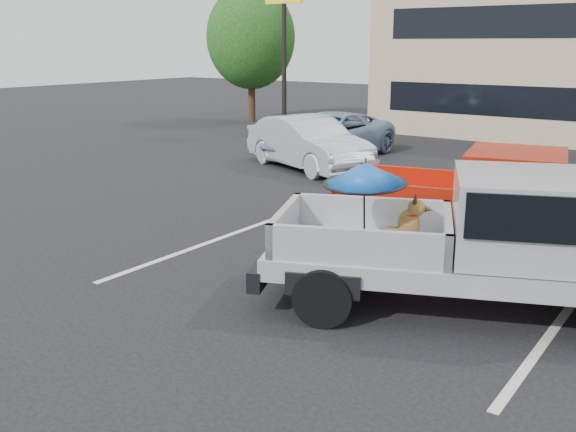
{
  "coord_description": "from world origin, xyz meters",
  "views": [
    {
      "loc": [
        4.59,
        -6.13,
        3.47
      ],
      "look_at": [
        -0.1,
        0.42,
        1.3
      ],
      "focal_mm": 40.0,
      "sensor_mm": 36.0,
      "label": 1
    }
  ],
  "objects_px": {
    "blue_suv": "(329,135)",
    "silver_pickup": "(499,236)",
    "motel_sign": "(284,11)",
    "silver_sedan": "(308,143)",
    "red_pickup": "(503,197)",
    "tree_left": "(251,38)"
  },
  "relations": [
    {
      "from": "blue_suv",
      "to": "tree_left",
      "type": "bearing_deg",
      "value": 144.91
    },
    {
      "from": "red_pickup",
      "to": "silver_sedan",
      "type": "xyz_separation_m",
      "value": [
        -6.88,
        4.34,
        -0.21
      ]
    },
    {
      "from": "red_pickup",
      "to": "silver_sedan",
      "type": "distance_m",
      "value": 8.14
    },
    {
      "from": "tree_left",
      "to": "silver_pickup",
      "type": "relative_size",
      "value": 1.0
    },
    {
      "from": "silver_pickup",
      "to": "blue_suv",
      "type": "relative_size",
      "value": 1.2
    },
    {
      "from": "tree_left",
      "to": "silver_sedan",
      "type": "xyz_separation_m",
      "value": [
        8.53,
        -8.08,
        -2.99
      ]
    },
    {
      "from": "tree_left",
      "to": "motel_sign",
      "type": "bearing_deg",
      "value": -36.87
    },
    {
      "from": "tree_left",
      "to": "blue_suv",
      "type": "distance_m",
      "value": 10.5
    },
    {
      "from": "motel_sign",
      "to": "tree_left",
      "type": "height_order",
      "value": "tree_left"
    },
    {
      "from": "motel_sign",
      "to": "silver_sedan",
      "type": "bearing_deg",
      "value": -48.29
    },
    {
      "from": "silver_sedan",
      "to": "blue_suv",
      "type": "relative_size",
      "value": 0.9
    },
    {
      "from": "motel_sign",
      "to": "red_pickup",
      "type": "bearing_deg",
      "value": -39.54
    },
    {
      "from": "motel_sign",
      "to": "tree_left",
      "type": "xyz_separation_m",
      "value": [
        -4.0,
        3.0,
        -0.92
      ]
    },
    {
      "from": "silver_pickup",
      "to": "silver_sedan",
      "type": "height_order",
      "value": "silver_pickup"
    },
    {
      "from": "tree_left",
      "to": "silver_sedan",
      "type": "relative_size",
      "value": 1.33
    },
    {
      "from": "silver_pickup",
      "to": "tree_left",
      "type": "bearing_deg",
      "value": 113.93
    },
    {
      "from": "motel_sign",
      "to": "blue_suv",
      "type": "distance_m",
      "value": 6.42
    },
    {
      "from": "silver_pickup",
      "to": "blue_suv",
      "type": "bearing_deg",
      "value": 109.42
    },
    {
      "from": "motel_sign",
      "to": "silver_pickup",
      "type": "bearing_deg",
      "value": -44.69
    },
    {
      "from": "silver_pickup",
      "to": "silver_sedan",
      "type": "xyz_separation_m",
      "value": [
        -7.66,
        6.97,
        -0.31
      ]
    },
    {
      "from": "blue_suv",
      "to": "silver_pickup",
      "type": "bearing_deg",
      "value": -45.03
    },
    {
      "from": "motel_sign",
      "to": "silver_sedan",
      "type": "relative_size",
      "value": 1.33
    }
  ]
}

